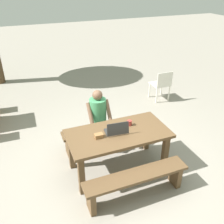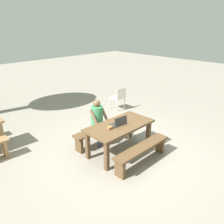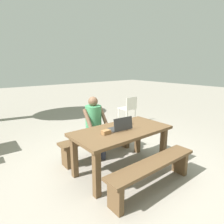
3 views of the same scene
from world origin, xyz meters
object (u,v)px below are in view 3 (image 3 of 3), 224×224
Objects in this scene: coffee_mug at (128,122)px; person_seated at (95,123)px; small_pouch at (106,132)px; plastic_chair at (129,108)px; laptop at (121,127)px; picnic_table_front at (122,136)px.

person_seated is at bearing 125.38° from coffee_mug.
plastic_chair reaches higher than small_pouch.
laptop is 2.85× the size of small_pouch.
small_pouch is at bearing -108.98° from person_seated.
laptop is 0.67m from person_seated.
plastic_chair is (2.23, 1.42, -0.26)m from person_seated.
plastic_chair is at bearing 46.20° from coffee_mug.
laptop is at bearing -154.48° from coffee_mug.
picnic_table_front is 0.17m from laptop.
picnic_table_front is 4.39× the size of laptop.
small_pouch is (-0.34, -0.02, 0.15)m from picnic_table_front.
person_seated is 1.49× the size of plastic_chair.
person_seated is (-0.11, 0.65, 0.08)m from picnic_table_front.
coffee_mug is at bearing -54.62° from person_seated.
picnic_table_front is at bearing -153.11° from coffee_mug.
laptop is (-0.03, -0.01, 0.17)m from picnic_table_front.
plastic_chair is at bearing 40.33° from small_pouch.
picnic_table_front is at bearing -161.78° from laptop.
person_seated reaches higher than coffee_mug.
plastic_chair is at bearing -130.48° from laptop.
small_pouch is 0.16× the size of plastic_chair.
coffee_mug is (0.60, 0.15, 0.01)m from small_pouch.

